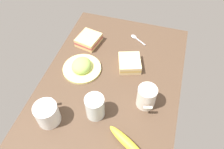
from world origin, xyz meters
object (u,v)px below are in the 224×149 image
(sandwich_main, at_px, (89,40))
(sandwich_side, at_px, (130,63))
(plate_of_food, at_px, (82,67))
(spoon, at_px, (136,38))
(coffee_mug_black, at_px, (146,97))
(banana, at_px, (127,143))
(glass_of_milk, at_px, (95,108))
(coffee_mug_milky, at_px, (47,114))

(sandwich_main, height_order, sandwich_side, same)
(plate_of_food, relative_size, spoon, 1.89)
(sandwich_main, xyz_separation_m, sandwich_side, (0.10, 0.25, 0.00))
(sandwich_side, distance_m, spoon, 0.21)
(coffee_mug_black, distance_m, banana, 0.21)
(spoon, bearing_deg, sandwich_main, -66.43)
(plate_of_food, height_order, banana, plate_of_food)
(glass_of_milk, bearing_deg, plate_of_food, -145.90)
(coffee_mug_milky, height_order, banana, coffee_mug_milky)
(glass_of_milk, bearing_deg, banana, 59.60)
(sandwich_side, height_order, spoon, sandwich_side)
(banana, bearing_deg, spoon, -170.71)
(coffee_mug_black, height_order, spoon, coffee_mug_black)
(coffee_mug_black, relative_size, banana, 0.58)
(coffee_mug_black, distance_m, coffee_mug_milky, 0.41)
(banana, bearing_deg, plate_of_food, -135.21)
(plate_of_food, distance_m, coffee_mug_milky, 0.30)
(spoon, bearing_deg, plate_of_food, -35.24)
(plate_of_food, bearing_deg, sandwich_side, 111.72)
(plate_of_food, relative_size, sandwich_side, 1.32)
(sandwich_side, bearing_deg, plate_of_food, -68.28)
(banana, height_order, spoon, banana)
(sandwich_main, bearing_deg, glass_of_milk, 23.86)
(sandwich_side, distance_m, glass_of_milk, 0.31)
(glass_of_milk, distance_m, banana, 0.19)
(sandwich_side, relative_size, glass_of_milk, 1.30)
(sandwich_side, bearing_deg, glass_of_milk, -13.87)
(coffee_mug_milky, xyz_separation_m, spoon, (-0.58, 0.23, -0.05))
(banana, bearing_deg, sandwich_main, -145.68)
(glass_of_milk, bearing_deg, sandwich_main, -156.14)
(coffee_mug_milky, xyz_separation_m, sandwich_side, (-0.38, 0.25, -0.03))
(coffee_mug_milky, xyz_separation_m, banana, (0.01, 0.33, -0.03))
(coffee_mug_milky, height_order, sandwich_side, coffee_mug_milky)
(coffee_mug_black, height_order, sandwich_side, coffee_mug_black)
(plate_of_food, distance_m, coffee_mug_black, 0.35)
(sandwich_side, xyz_separation_m, glass_of_milk, (0.30, -0.07, 0.03))
(coffee_mug_black, height_order, glass_of_milk, glass_of_milk)
(coffee_mug_milky, distance_m, sandwich_side, 0.45)
(banana, bearing_deg, glass_of_milk, -120.40)
(coffee_mug_black, distance_m, sandwich_main, 0.47)
(coffee_mug_black, height_order, banana, coffee_mug_black)
(coffee_mug_black, xyz_separation_m, spoon, (-0.40, -0.13, -0.05))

